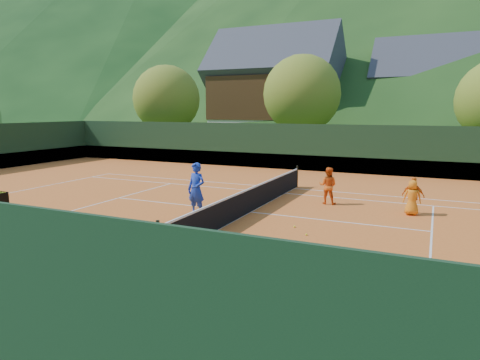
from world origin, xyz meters
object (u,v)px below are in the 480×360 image
at_px(student_a, 328,186).
at_px(chalet_mid, 436,99).
at_px(tennis_net, 250,199).
at_px(chalet_left, 275,94).
at_px(student_b, 413,196).
at_px(coach, 196,190).
at_px(student_c, 412,198).

distance_m(student_a, chalet_mid, 31.78).
bearing_deg(tennis_net, chalet_mid, 79.99).
height_order(tennis_net, chalet_left, chalet_left).
height_order(student_a, student_b, student_a).
distance_m(coach, student_a, 5.67).
distance_m(coach, student_b, 8.13).
bearing_deg(coach, student_b, 34.86).
xyz_separation_m(student_a, chalet_mid, (3.65, 31.29, 4.20)).
height_order(student_b, student_c, student_b).
bearing_deg(student_a, chalet_left, -66.14).
distance_m(student_a, tennis_net, 3.60).
relative_size(tennis_net, chalet_mid, 0.95).
relative_size(student_a, student_c, 1.16).
relative_size(student_b, student_c, 1.06).
relative_size(student_a, student_b, 1.10).
relative_size(coach, chalet_left, 0.14).
bearing_deg(student_b, student_c, 97.68).
height_order(coach, chalet_mid, chalet_mid).
distance_m(coach, chalet_mid, 36.39).
relative_size(coach, tennis_net, 0.16).
bearing_deg(student_c, tennis_net, 14.07).
relative_size(student_c, chalet_mid, 0.10).
xyz_separation_m(student_a, student_c, (3.31, -0.60, -0.11)).
relative_size(student_a, chalet_mid, 0.12).
distance_m(chalet_left, chalet_mid, 16.51).
bearing_deg(student_b, chalet_mid, -75.54).
distance_m(tennis_net, chalet_left, 32.04).
distance_m(student_c, chalet_mid, 32.17).
xyz_separation_m(student_a, tennis_net, (-2.35, -2.71, -0.27)).
relative_size(coach, chalet_mid, 0.16).
bearing_deg(student_a, student_c, 169.29).
distance_m(coach, student_c, 8.04).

